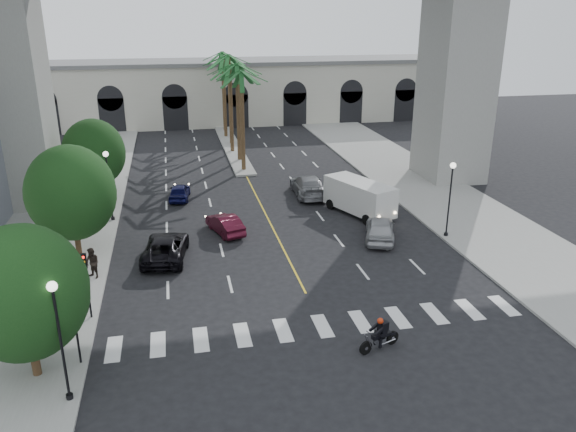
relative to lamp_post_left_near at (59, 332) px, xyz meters
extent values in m
plane|color=black|center=(11.40, 5.00, -3.22)|extent=(140.00, 140.00, 0.00)
cube|color=gray|center=(-3.60, 20.00, -3.15)|extent=(8.00, 100.00, 0.15)
cube|color=gray|center=(26.40, 20.00, -3.15)|extent=(8.00, 100.00, 0.15)
cube|color=gray|center=(11.40, 43.00, -3.12)|extent=(2.00, 24.00, 0.20)
cube|color=beige|center=(11.40, 60.00, 0.78)|extent=(70.00, 10.00, 8.00)
cube|color=slate|center=(11.40, 60.00, 5.03)|extent=(71.00, 10.50, 0.50)
cube|color=gray|center=(29.90, 27.00, 7.18)|extent=(5.00, 6.00, 20.80)
cube|color=gray|center=(-7.10, 27.00, 7.18)|extent=(5.00, 6.00, 20.80)
cylinder|color=#47331E|center=(11.40, 33.00, 1.53)|extent=(0.40, 0.40, 9.50)
cylinder|color=#47331E|center=(11.50, 37.00, 1.68)|extent=(0.40, 0.40, 9.80)
cylinder|color=#47331E|center=(11.20, 41.00, 1.43)|extent=(0.40, 0.40, 9.30)
cylinder|color=#47331E|center=(11.55, 45.00, 1.83)|extent=(0.40, 0.40, 10.10)
cylinder|color=#47331E|center=(11.30, 49.00, 1.58)|extent=(0.40, 0.40, 9.60)
cylinder|color=#47331E|center=(11.60, 53.00, 1.73)|extent=(0.40, 0.40, 9.90)
cylinder|color=#382616|center=(-1.60, 2.00, -2.05)|extent=(0.36, 0.36, 2.34)
ellipsoid|color=black|center=(-1.60, 2.00, 0.81)|extent=(5.20, 5.20, 5.72)
cylinder|color=#382616|center=(-1.60, 15.00, -2.00)|extent=(0.36, 0.36, 2.45)
ellipsoid|color=black|center=(-1.60, 15.00, 0.99)|extent=(5.44, 5.44, 5.98)
cylinder|color=#382616|center=(-1.60, 27.00, -2.09)|extent=(0.36, 0.36, 2.27)
ellipsoid|color=black|center=(-1.60, 27.00, 0.68)|extent=(5.04, 5.04, 5.54)
cylinder|color=black|center=(0.00, 0.00, -3.04)|extent=(0.28, 0.28, 0.36)
cylinder|color=black|center=(0.00, 0.00, -0.62)|extent=(0.11, 0.11, 5.00)
sphere|color=white|center=(0.00, 0.00, 1.93)|extent=(0.40, 0.40, 0.40)
cylinder|color=black|center=(0.00, 21.00, -3.04)|extent=(0.28, 0.28, 0.36)
cylinder|color=black|center=(0.00, 21.00, -0.62)|extent=(0.11, 0.11, 5.00)
sphere|color=white|center=(0.00, 21.00, 1.93)|extent=(0.40, 0.40, 0.40)
cylinder|color=black|center=(22.80, 13.00, -3.04)|extent=(0.28, 0.28, 0.36)
cylinder|color=black|center=(22.80, 13.00, -0.62)|extent=(0.11, 0.11, 5.00)
sphere|color=white|center=(22.80, 13.00, 1.93)|extent=(0.40, 0.40, 0.40)
cylinder|color=black|center=(0.10, 2.50, -1.47)|extent=(0.10, 0.10, 3.50)
cube|color=black|center=(0.10, 2.50, 0.03)|extent=(0.25, 0.18, 0.80)
cylinder|color=black|center=(0.10, 6.50, -1.47)|extent=(0.10, 0.10, 3.50)
cube|color=black|center=(0.10, 6.50, 0.03)|extent=(0.25, 0.18, 0.80)
cylinder|color=black|center=(12.68, 0.72, -2.89)|extent=(0.67, 0.34, 0.67)
cylinder|color=black|center=(14.18, 1.28, -2.89)|extent=(0.67, 0.34, 0.67)
cube|color=silver|center=(13.48, 1.02, -2.80)|extent=(0.53, 0.45, 0.29)
cube|color=black|center=(13.33, 0.96, -2.49)|extent=(0.66, 0.44, 0.22)
cube|color=black|center=(13.80, 1.14, -2.53)|extent=(0.56, 0.42, 0.13)
cylinder|color=black|center=(12.91, 0.81, -2.24)|extent=(0.24, 0.59, 0.03)
cube|color=black|center=(13.56, 1.05, -2.11)|extent=(0.42, 0.50, 0.58)
cube|color=black|center=(13.72, 1.11, -2.05)|extent=(0.26, 0.37, 0.42)
sphere|color=#B7280C|center=(13.41, 0.99, -1.73)|extent=(0.29, 0.29, 0.29)
imported|color=#A3A4A8|center=(18.18, 13.60, -2.41)|extent=(3.43, 5.12, 1.62)
imported|color=#480E1E|center=(7.96, 17.02, -2.55)|extent=(2.59, 4.33, 1.35)
imported|color=black|center=(3.84, 13.40, -2.46)|extent=(3.27, 5.76, 1.52)
imported|color=slate|center=(15.74, 24.23, -2.36)|extent=(2.64, 6.01, 1.72)
imported|color=#0E0F42|center=(5.01, 25.35, -2.56)|extent=(2.03, 4.07, 1.33)
cube|color=silver|center=(18.46, 18.87, -1.76)|extent=(4.41, 6.48, 2.25)
cube|color=black|center=(19.56, 16.22, -1.48)|extent=(2.03, 1.06, 0.96)
cylinder|color=black|center=(18.29, 16.48, -2.83)|extent=(0.59, 0.85, 0.79)
cylinder|color=black|center=(20.26, 17.30, -2.83)|extent=(0.59, 0.85, 0.79)
cylinder|color=black|center=(16.65, 20.43, -2.83)|extent=(0.59, 0.85, 0.79)
cylinder|color=black|center=(18.63, 21.25, -2.83)|extent=(0.59, 0.85, 0.79)
imported|color=black|center=(-4.05, 7.07, -2.23)|extent=(0.62, 0.41, 1.67)
imported|color=black|center=(-0.28, 11.14, -2.15)|extent=(1.12, 1.12, 1.83)
camera|label=1|loc=(4.74, -19.96, 11.46)|focal=35.00mm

